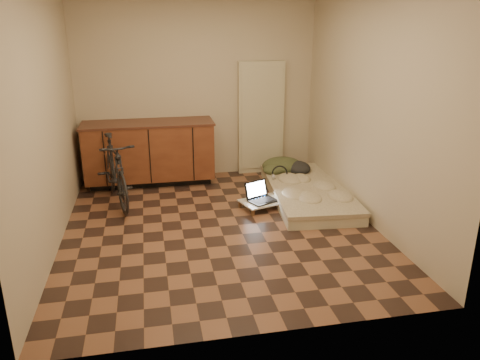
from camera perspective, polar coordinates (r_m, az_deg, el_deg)
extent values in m
cube|color=brown|center=(5.47, -2.47, -5.68)|extent=(3.50, 4.00, 0.00)
cube|color=#C5B497|center=(7.02, -5.20, 10.90)|extent=(3.50, 0.00, 2.60)
cube|color=#C5B497|center=(3.16, 2.82, 0.88)|extent=(3.50, 0.00, 2.60)
cube|color=#C5B497|center=(5.11, -22.59, 6.48)|extent=(0.00, 4.00, 2.60)
cube|color=#C5B497|center=(5.59, 15.53, 8.22)|extent=(0.00, 4.00, 2.60)
cube|color=black|center=(7.02, -10.76, 0.13)|extent=(1.70, 0.48, 0.10)
cube|color=#5A2A19|center=(6.85, -10.97, 3.50)|extent=(1.80, 0.60, 0.78)
cube|color=#4F291D|center=(6.76, -11.19, 6.81)|extent=(1.84, 0.62, 0.03)
cube|color=beige|center=(7.20, 2.56, 7.53)|extent=(0.70, 0.10, 1.70)
imported|color=black|center=(6.19, -15.03, 1.48)|extent=(0.78, 1.56, 0.97)
cube|color=beige|center=(6.35, 8.22, -1.64)|extent=(1.12, 2.07, 0.13)
cube|color=beige|center=(6.32, 8.26, -0.90)|extent=(1.14, 2.09, 0.05)
cube|color=brown|center=(5.73, 1.57, -4.02)|extent=(0.04, 0.04, 0.08)
cube|color=brown|center=(5.99, 0.00, -2.95)|extent=(0.04, 0.04, 0.08)
cube|color=brown|center=(6.00, 6.01, -3.03)|extent=(0.04, 0.04, 0.08)
cube|color=brown|center=(6.25, 4.32, -2.06)|extent=(0.04, 0.04, 0.08)
cube|color=silver|center=(5.97, 3.01, -2.56)|extent=(0.68, 0.55, 0.02)
cube|color=black|center=(5.92, 2.83, -2.54)|extent=(0.40, 0.36, 0.02)
cube|color=black|center=(5.99, 1.97, -1.10)|extent=(0.33, 0.20, 0.21)
cube|color=white|center=(5.99, 1.97, -1.10)|extent=(0.28, 0.16, 0.17)
ellipsoid|color=silver|center=(6.08, 4.55, -1.92)|extent=(0.06, 0.09, 0.03)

